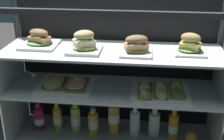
{
  "coord_description": "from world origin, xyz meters",
  "views": [
    {
      "loc": [
        0.19,
        -1.65,
        1.19
      ],
      "look_at": [
        0.0,
        0.0,
        0.5
      ],
      "focal_mm": 48.87,
      "sensor_mm": 36.0,
      "label": 1
    }
  ],
  "objects_px": {
    "juice_bottle_front_right_end": "(57,118)",
    "juice_bottle_tucked_behind": "(173,126)",
    "juice_bottle_front_left_end": "(76,118)",
    "open_sandwich_tray_center": "(160,91)",
    "plated_roll_sandwich_far_left": "(190,46)",
    "juice_bottle_back_right": "(135,123)",
    "plated_roll_sandwich_right_of_center": "(39,40)",
    "plated_roll_sandwich_mid_right": "(84,44)",
    "plated_roll_sandwich_near_right_corner": "(136,47)",
    "juice_bottle_front_fourth": "(93,123)",
    "juice_bottle_back_center": "(114,118)",
    "juice_bottle_front_middle": "(154,124)",
    "juice_bottle_front_second": "(39,118)",
    "open_sandwich_tray_mid_left": "(66,84)",
    "orange_fruit_beside_bottles": "(191,138)"
  },
  "relations": [
    {
      "from": "plated_roll_sandwich_mid_right",
      "to": "juice_bottle_tucked_behind",
      "type": "xyz_separation_m",
      "value": [
        0.54,
        0.07,
        -0.56
      ]
    },
    {
      "from": "juice_bottle_front_second",
      "to": "open_sandwich_tray_mid_left",
      "type": "bearing_deg",
      "value": -14.88
    },
    {
      "from": "juice_bottle_front_fourth",
      "to": "juice_bottle_back_center",
      "type": "height_order",
      "value": "juice_bottle_back_center"
    },
    {
      "from": "juice_bottle_back_center",
      "to": "plated_roll_sandwich_mid_right",
      "type": "bearing_deg",
      "value": -151.57
    },
    {
      "from": "juice_bottle_tucked_behind",
      "to": "orange_fruit_beside_bottles",
      "type": "height_order",
      "value": "juice_bottle_tucked_behind"
    },
    {
      "from": "juice_bottle_front_left_end",
      "to": "juice_bottle_back_right",
      "type": "distance_m",
      "value": 0.39
    },
    {
      "from": "juice_bottle_front_right_end",
      "to": "juice_bottle_front_left_end",
      "type": "bearing_deg",
      "value": 3.35
    },
    {
      "from": "open_sandwich_tray_center",
      "to": "juice_bottle_front_right_end",
      "type": "distance_m",
      "value": 0.73
    },
    {
      "from": "juice_bottle_front_second",
      "to": "juice_bottle_front_fourth",
      "type": "relative_size",
      "value": 1.05
    },
    {
      "from": "open_sandwich_tray_mid_left",
      "to": "orange_fruit_beside_bottles",
      "type": "bearing_deg",
      "value": 0.28
    },
    {
      "from": "open_sandwich_tray_mid_left",
      "to": "juice_bottle_tucked_behind",
      "type": "height_order",
      "value": "open_sandwich_tray_mid_left"
    },
    {
      "from": "plated_roll_sandwich_far_left",
      "to": "juice_bottle_front_second",
      "type": "distance_m",
      "value": 1.09
    },
    {
      "from": "juice_bottle_back_right",
      "to": "orange_fruit_beside_bottles",
      "type": "distance_m",
      "value": 0.36
    },
    {
      "from": "open_sandwich_tray_center",
      "to": "orange_fruit_beside_bottles",
      "type": "relative_size",
      "value": 4.61
    },
    {
      "from": "plated_roll_sandwich_right_of_center",
      "to": "juice_bottle_front_right_end",
      "type": "bearing_deg",
      "value": 19.08
    },
    {
      "from": "plated_roll_sandwich_mid_right",
      "to": "juice_bottle_front_fourth",
      "type": "height_order",
      "value": "plated_roll_sandwich_mid_right"
    },
    {
      "from": "orange_fruit_beside_bottles",
      "to": "juice_bottle_tucked_behind",
      "type": "bearing_deg",
      "value": 157.49
    },
    {
      "from": "orange_fruit_beside_bottles",
      "to": "juice_bottle_front_middle",
      "type": "bearing_deg",
      "value": 163.8
    },
    {
      "from": "juice_bottle_front_right_end",
      "to": "juice_bottle_tucked_behind",
      "type": "height_order",
      "value": "juice_bottle_front_right_end"
    },
    {
      "from": "plated_roll_sandwich_right_of_center",
      "to": "plated_roll_sandwich_far_left",
      "type": "bearing_deg",
      "value": -1.28
    },
    {
      "from": "open_sandwich_tray_mid_left",
      "to": "juice_bottle_tucked_behind",
      "type": "xyz_separation_m",
      "value": [
        0.67,
        0.05,
        -0.28
      ]
    },
    {
      "from": "plated_roll_sandwich_far_left",
      "to": "juice_bottle_front_middle",
      "type": "distance_m",
      "value": 0.58
    },
    {
      "from": "juice_bottle_front_left_end",
      "to": "open_sandwich_tray_center",
      "type": "bearing_deg",
      "value": -9.53
    },
    {
      "from": "juice_bottle_front_second",
      "to": "juice_bottle_back_right",
      "type": "bearing_deg",
      "value": -0.27
    },
    {
      "from": "open_sandwich_tray_center",
      "to": "juice_bottle_front_middle",
      "type": "distance_m",
      "value": 0.3
    },
    {
      "from": "plated_roll_sandwich_right_of_center",
      "to": "juice_bottle_front_right_end",
      "type": "relative_size",
      "value": 0.99
    },
    {
      "from": "plated_roll_sandwich_right_of_center",
      "to": "juice_bottle_front_left_end",
      "type": "bearing_deg",
      "value": 9.01
    },
    {
      "from": "open_sandwich_tray_center",
      "to": "juice_bottle_front_second",
      "type": "xyz_separation_m",
      "value": [
        -0.79,
        0.08,
        -0.29
      ]
    },
    {
      "from": "plated_roll_sandwich_near_right_corner",
      "to": "juice_bottle_front_fourth",
      "type": "bearing_deg",
      "value": 165.57
    },
    {
      "from": "juice_bottle_front_second",
      "to": "juice_bottle_front_fourth",
      "type": "xyz_separation_m",
      "value": [
        0.37,
        -0.02,
        0.0
      ]
    },
    {
      "from": "juice_bottle_back_center",
      "to": "juice_bottle_front_fourth",
      "type": "bearing_deg",
      "value": -169.02
    },
    {
      "from": "open_sandwich_tray_center",
      "to": "open_sandwich_tray_mid_left",
      "type": "bearing_deg",
      "value": 177.91
    },
    {
      "from": "plated_roll_sandwich_far_left",
      "to": "juice_bottle_front_second",
      "type": "xyz_separation_m",
      "value": [
        -0.94,
        0.04,
        -0.56
      ]
    },
    {
      "from": "plated_roll_sandwich_mid_right",
      "to": "juice_bottle_tucked_behind",
      "type": "relative_size",
      "value": 0.91
    },
    {
      "from": "plated_roll_sandwich_near_right_corner",
      "to": "juice_bottle_back_center",
      "type": "bearing_deg",
      "value": 144.9
    },
    {
      "from": "open_sandwich_tray_mid_left",
      "to": "juice_bottle_back_right",
      "type": "bearing_deg",
      "value": 7.28
    },
    {
      "from": "open_sandwich_tray_mid_left",
      "to": "orange_fruit_beside_bottles",
      "type": "distance_m",
      "value": 0.85
    },
    {
      "from": "plated_roll_sandwich_right_of_center",
      "to": "juice_bottle_tucked_behind",
      "type": "height_order",
      "value": "plated_roll_sandwich_right_of_center"
    },
    {
      "from": "juice_bottle_back_right",
      "to": "plated_roll_sandwich_far_left",
      "type": "bearing_deg",
      "value": -6.63
    },
    {
      "from": "juice_bottle_front_second",
      "to": "juice_bottle_front_left_end",
      "type": "height_order",
      "value": "juice_bottle_front_left_end"
    },
    {
      "from": "plated_roll_sandwich_mid_right",
      "to": "plated_roll_sandwich_far_left",
      "type": "relative_size",
      "value": 1.09
    },
    {
      "from": "juice_bottle_front_fourth",
      "to": "juice_bottle_back_center",
      "type": "distance_m",
      "value": 0.14
    },
    {
      "from": "plated_roll_sandwich_right_of_center",
      "to": "juice_bottle_front_middle",
      "type": "height_order",
      "value": "plated_roll_sandwich_right_of_center"
    },
    {
      "from": "plated_roll_sandwich_far_left",
      "to": "juice_bottle_back_right",
      "type": "bearing_deg",
      "value": 173.37
    },
    {
      "from": "juice_bottle_front_left_end",
      "to": "juice_bottle_front_fourth",
      "type": "xyz_separation_m",
      "value": [
        0.12,
        -0.03,
        -0.0
      ]
    },
    {
      "from": "juice_bottle_front_fourth",
      "to": "open_sandwich_tray_center",
      "type": "bearing_deg",
      "value": -8.16
    },
    {
      "from": "juice_bottle_front_second",
      "to": "orange_fruit_beside_bottles",
      "type": "distance_m",
      "value": 1.0
    },
    {
      "from": "juice_bottle_front_second",
      "to": "orange_fruit_beside_bottles",
      "type": "bearing_deg",
      "value": -3.07
    },
    {
      "from": "juice_bottle_front_second",
      "to": "juice_bottle_front_middle",
      "type": "distance_m",
      "value": 0.77
    },
    {
      "from": "plated_roll_sandwich_near_right_corner",
      "to": "juice_bottle_tucked_behind",
      "type": "relative_size",
      "value": 0.87
    }
  ]
}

